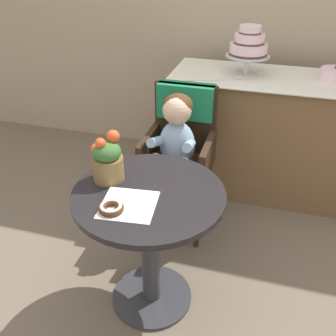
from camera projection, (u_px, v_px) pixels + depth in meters
ground_plane at (152, 297)px, 2.13m from camera, size 8.00×8.00×0.00m
cafe_table at (150, 227)px, 1.87m from camera, size 0.72×0.72×0.72m
wicker_chair at (182, 136)px, 2.42m from camera, size 0.42×0.45×0.95m
seated_child at (175, 142)px, 2.27m from camera, size 0.27×0.32×0.73m
paper_napkin at (129, 205)px, 1.67m from camera, size 0.26×0.26×0.00m
donut_front at (111, 208)px, 1.62m from camera, size 0.11×0.11×0.03m
flower_vase at (107, 159)px, 1.79m from camera, size 0.15×0.15×0.24m
display_counter at (275, 136)px, 2.83m from camera, size 1.56×0.62×0.90m
tiered_cake_stand at (249, 46)px, 2.56m from camera, size 0.30×0.30×0.33m
round_layer_cake at (335, 75)px, 2.52m from camera, size 0.20×0.20×0.11m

